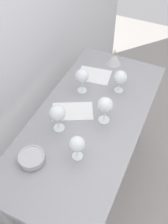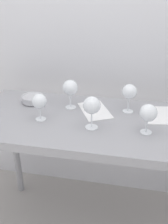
{
  "view_description": "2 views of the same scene",
  "coord_description": "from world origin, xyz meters",
  "px_view_note": "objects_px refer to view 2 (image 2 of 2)",
  "views": [
    {
      "loc": [
        -0.97,
        -0.42,
        2.12
      ],
      "look_at": [
        -0.03,
        0.01,
        0.98
      ],
      "focal_mm": 41.56,
      "sensor_mm": 36.0,
      "label": 1
    },
    {
      "loc": [
        0.23,
        -1.33,
        1.63
      ],
      "look_at": [
        -0.04,
        0.01,
        0.94
      ],
      "focal_mm": 42.45,
      "sensor_mm": 36.0,
      "label": 2
    }
  ],
  "objects_px": {
    "tasting_sheet_upper": "(159,115)",
    "tasting_sheet_lower": "(95,110)",
    "wine_glass_far_left": "(70,88)",
    "wine_glass_near_left": "(39,102)",
    "wine_glass_near_center": "(92,106)",
    "wine_glass_far_right": "(129,92)",
    "wine_glass_near_right": "(148,113)",
    "tasting_bowl": "(33,99)"
  },
  "relations": [
    {
      "from": "wine_glass_far_right",
      "to": "tasting_sheet_lower",
      "type": "xyz_separation_m",
      "value": [
        -0.2,
        -0.03,
        -0.13
      ]
    },
    {
      "from": "tasting_sheet_upper",
      "to": "tasting_bowl",
      "type": "bearing_deg",
      "value": 169.83
    },
    {
      "from": "tasting_sheet_upper",
      "to": "wine_glass_far_left",
      "type": "bearing_deg",
      "value": 171.63
    },
    {
      "from": "wine_glass_near_center",
      "to": "wine_glass_near_right",
      "type": "bearing_deg",
      "value": 1.37
    },
    {
      "from": "wine_glass_near_center",
      "to": "wine_glass_near_right",
      "type": "relative_size",
      "value": 1.12
    },
    {
      "from": "wine_glass_near_left",
      "to": "tasting_sheet_upper",
      "type": "xyz_separation_m",
      "value": [
        0.67,
        0.19,
        -0.11
      ]
    },
    {
      "from": "wine_glass_far_right",
      "to": "wine_glass_far_left",
      "type": "distance_m",
      "value": 0.36
    },
    {
      "from": "tasting_sheet_upper",
      "to": "wine_glass_near_right",
      "type": "bearing_deg",
      "value": -118.07
    },
    {
      "from": "wine_glass_near_center",
      "to": "wine_glass_near_left",
      "type": "distance_m",
      "value": 0.31
    },
    {
      "from": "wine_glass_near_right",
      "to": "wine_glass_far_left",
      "type": "distance_m",
      "value": 0.51
    },
    {
      "from": "wine_glass_near_left",
      "to": "wine_glass_far_right",
      "type": "bearing_deg",
      "value": 22.24
    },
    {
      "from": "tasting_sheet_upper",
      "to": "tasting_bowl",
      "type": "xyz_separation_m",
      "value": [
        -0.8,
        0.02,
        0.03
      ]
    },
    {
      "from": "wine_glass_near_center",
      "to": "tasting_sheet_upper",
      "type": "relative_size",
      "value": 0.78
    },
    {
      "from": "wine_glass_far_left",
      "to": "wine_glass_near_left",
      "type": "relative_size",
      "value": 1.15
    },
    {
      "from": "tasting_sheet_upper",
      "to": "wine_glass_near_left",
      "type": "bearing_deg",
      "value": -172.94
    },
    {
      "from": "wine_glass_near_center",
      "to": "tasting_sheet_upper",
      "type": "distance_m",
      "value": 0.45
    },
    {
      "from": "wine_glass_near_center",
      "to": "wine_glass_near_right",
      "type": "height_order",
      "value": "wine_glass_near_center"
    },
    {
      "from": "wine_glass_near_center",
      "to": "tasting_bowl",
      "type": "height_order",
      "value": "wine_glass_near_center"
    },
    {
      "from": "wine_glass_near_right",
      "to": "tasting_sheet_lower",
      "type": "bearing_deg",
      "value": 146.76
    },
    {
      "from": "wine_glass_near_center",
      "to": "tasting_sheet_lower",
      "type": "bearing_deg",
      "value": 94.28
    },
    {
      "from": "wine_glass_far_left",
      "to": "wine_glass_far_right",
      "type": "bearing_deg",
      "value": 2.2
    },
    {
      "from": "wine_glass_far_left",
      "to": "tasting_sheet_upper",
      "type": "xyz_separation_m",
      "value": [
        0.54,
        0.0,
        -0.13
      ]
    },
    {
      "from": "tasting_sheet_lower",
      "to": "wine_glass_near_right",
      "type": "bearing_deg",
      "value": -60.3
    },
    {
      "from": "wine_glass_near_center",
      "to": "tasting_sheet_lower",
      "type": "xyz_separation_m",
      "value": [
        -0.02,
        0.21,
        -0.13
      ]
    },
    {
      "from": "wine_glass_near_right",
      "to": "wine_glass_far_left",
      "type": "relative_size",
      "value": 0.89
    },
    {
      "from": "tasting_sheet_upper",
      "to": "tasting_sheet_lower",
      "type": "distance_m",
      "value": 0.38
    },
    {
      "from": "wine_glass_far_left",
      "to": "tasting_sheet_upper",
      "type": "relative_size",
      "value": 0.78
    },
    {
      "from": "wine_glass_far_right",
      "to": "wine_glass_near_center",
      "type": "distance_m",
      "value": 0.3
    },
    {
      "from": "wine_glass_near_right",
      "to": "wine_glass_near_left",
      "type": "distance_m",
      "value": 0.6
    },
    {
      "from": "wine_glass_far_right",
      "to": "tasting_bowl",
      "type": "distance_m",
      "value": 0.63
    },
    {
      "from": "wine_glass_near_left",
      "to": "tasting_sheet_lower",
      "type": "bearing_deg",
      "value": 31.03
    },
    {
      "from": "wine_glass_far_right",
      "to": "wine_glass_far_left",
      "type": "height_order",
      "value": "wine_glass_far_left"
    },
    {
      "from": "wine_glass_near_left",
      "to": "wine_glass_far_left",
      "type": "bearing_deg",
      "value": 54.58
    },
    {
      "from": "wine_glass_near_center",
      "to": "wine_glass_near_right",
      "type": "xyz_separation_m",
      "value": [
        0.29,
        0.01,
        -0.02
      ]
    },
    {
      "from": "wine_glass_near_center",
      "to": "tasting_bowl",
      "type": "bearing_deg",
      "value": 150.43
    },
    {
      "from": "wine_glass_near_right",
      "to": "tasting_bowl",
      "type": "distance_m",
      "value": 0.77
    },
    {
      "from": "wine_glass_far_left",
      "to": "wine_glass_near_left",
      "type": "xyz_separation_m",
      "value": [
        -0.13,
        -0.19,
        -0.02
      ]
    },
    {
      "from": "tasting_bowl",
      "to": "wine_glass_near_right",
      "type": "bearing_deg",
      "value": -18.22
    },
    {
      "from": "tasting_sheet_upper",
      "to": "tasting_bowl",
      "type": "height_order",
      "value": "tasting_bowl"
    },
    {
      "from": "wine_glass_far_right",
      "to": "wine_glass_near_right",
      "type": "relative_size",
      "value": 1.08
    },
    {
      "from": "tasting_sheet_upper",
      "to": "tasting_sheet_lower",
      "type": "xyz_separation_m",
      "value": [
        -0.38,
        -0.01,
        0.0
      ]
    },
    {
      "from": "wine_glass_far_right",
      "to": "tasting_sheet_lower",
      "type": "height_order",
      "value": "wine_glass_far_right"
    }
  ]
}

